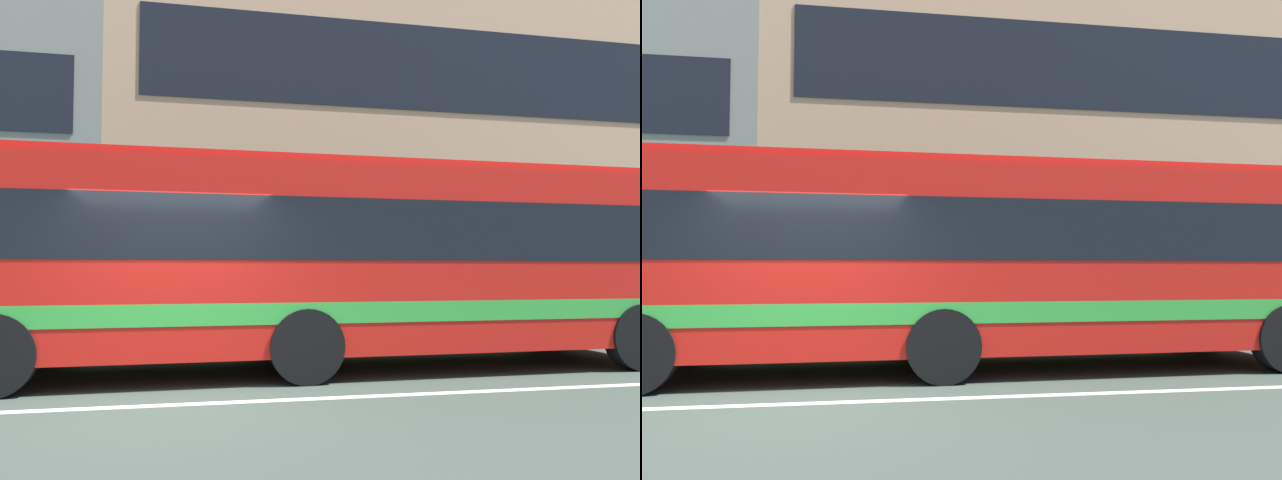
# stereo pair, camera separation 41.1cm
# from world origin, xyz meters

# --- Properties ---
(ground_plane) EXTENTS (160.00, 160.00, 0.00)m
(ground_plane) POSITION_xyz_m (0.00, 0.00, 0.00)
(ground_plane) COLOR #374239
(lane_centre_line) EXTENTS (60.00, 0.16, 0.01)m
(lane_centre_line) POSITION_xyz_m (0.00, 0.00, 0.00)
(lane_centre_line) COLOR silver
(lane_centre_line) RESTS_ON ground_plane
(hedge_row_far) EXTENTS (23.88, 1.10, 1.04)m
(hedge_row_far) POSITION_xyz_m (0.17, 5.46, 0.52)
(hedge_row_far) COLOR #21531F
(hedge_row_far) RESTS_ON ground_plane
(apartment_block_right) EXTENTS (24.63, 9.18, 13.47)m
(apartment_block_right) POSITION_xyz_m (10.05, 15.20, 6.74)
(apartment_block_right) COLOR tan
(apartment_block_right) RESTS_ON ground_plane
(transit_bus) EXTENTS (10.98, 2.81, 3.10)m
(transit_bus) POSITION_xyz_m (2.38, 2.10, 1.71)
(transit_bus) COLOR red
(transit_bus) RESTS_ON ground_plane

